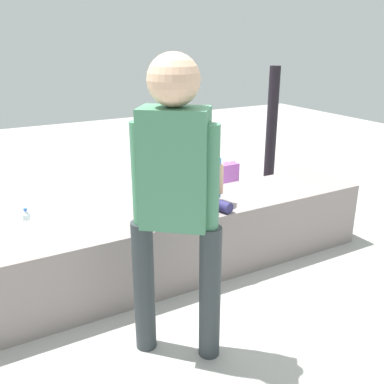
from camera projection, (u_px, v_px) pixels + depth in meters
The scene contains 11 objects.
ground_plane at pixel (180, 271), 3.10m from camera, with size 12.00×12.00×0.00m, color #A5A4A0.
concrete_ledge at pixel (180, 240), 3.01m from camera, with size 2.89×0.55×0.49m, color gray.
child_seated at pixel (204, 175), 2.91m from camera, with size 0.29×0.35×0.48m.
adult_standing at pixel (175, 188), 2.01m from camera, with size 0.38×0.34×1.53m.
cake_plate at pixel (169, 205), 2.91m from camera, with size 0.22×0.22×0.07m.
gift_bag at pixel (228, 177), 4.64m from camera, with size 0.20×0.12×0.35m.
railing_post at pixel (270, 146), 4.48m from camera, with size 0.36×0.36×1.31m.
water_bottle_near_gift at pixel (26, 249), 3.21m from camera, with size 0.07×0.07×0.19m.
water_bottle_far_side at pixel (27, 222), 3.64m from camera, with size 0.07×0.07×0.23m.
cake_box_white at pixel (107, 206), 4.08m from camera, with size 0.33×0.31×0.14m, color white.
handbag_black_leather at pixel (156, 232), 3.42m from camera, with size 0.28×0.11×0.33m.
Camera 1 is at (-1.25, -2.42, 1.59)m, focal length 40.34 mm.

